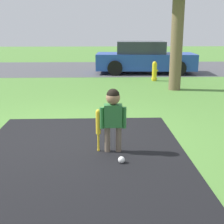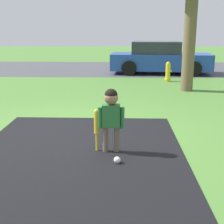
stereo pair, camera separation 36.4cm
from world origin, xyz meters
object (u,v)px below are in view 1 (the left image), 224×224
at_px(child, 113,112).
at_px(parked_car, 144,58).
at_px(fire_hydrant, 154,71).
at_px(baseball_bat, 98,124).
at_px(sports_ball, 121,160).

bearing_deg(child, parked_car, 78.99).
relative_size(child, parked_car, 0.23).
height_order(fire_hydrant, parked_car, parked_car).
bearing_deg(fire_hydrant, baseball_bat, -106.63).
height_order(sports_ball, parked_car, parked_car).
relative_size(sports_ball, fire_hydrant, 0.14).
xyz_separation_m(child, fire_hydrant, (1.81, 6.85, -0.30)).
distance_m(child, baseball_bat, 0.31).
xyz_separation_m(baseball_bat, fire_hydrant, (2.04, 6.82, -0.09)).
bearing_deg(fire_hydrant, child, -104.82).
xyz_separation_m(baseball_bat, parked_car, (1.95, 8.96, 0.20)).
xyz_separation_m(child, sports_ball, (0.10, -0.44, -0.60)).
bearing_deg(baseball_bat, parked_car, 77.72).
xyz_separation_m(child, parked_car, (1.73, 8.99, -0.01)).
distance_m(baseball_bat, sports_ball, 0.69).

